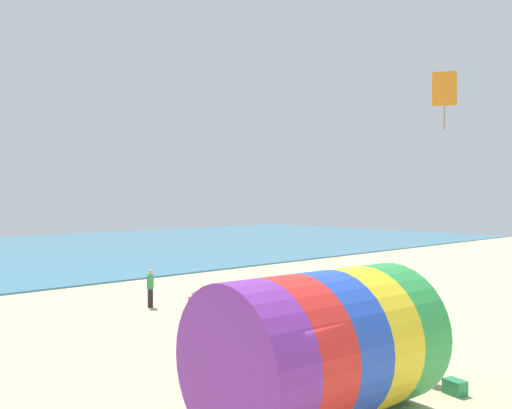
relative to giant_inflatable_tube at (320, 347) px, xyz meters
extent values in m
cylinder|color=purple|center=(-2.11, 0.13, 0.00)|extent=(1.25, 3.34, 3.28)
cylinder|color=red|center=(-1.07, 0.07, 0.00)|extent=(1.25, 3.34, 3.28)
cylinder|color=blue|center=(-0.03, 0.00, 0.00)|extent=(1.25, 3.34, 3.28)
cylinder|color=yellow|center=(1.02, -0.06, 0.00)|extent=(1.25, 3.34, 3.28)
cylinder|color=green|center=(2.06, -0.13, 0.00)|extent=(1.25, 3.34, 3.28)
cylinder|color=black|center=(2.61, -0.16, 0.00)|extent=(0.25, 3.01, 3.01)
cylinder|color=black|center=(4.04, -0.20, -1.24)|extent=(0.24, 0.24, 0.80)
cube|color=red|center=(4.04, -0.20, -0.53)|extent=(0.40, 0.31, 0.60)
sphere|color=beige|center=(4.04, -0.20, -0.11)|extent=(0.22, 0.22, 0.22)
cube|color=orange|center=(9.88, 2.45, 7.23)|extent=(0.57, 0.80, 1.27)
cylinder|color=#8F4F12|center=(9.88, 2.45, 6.35)|extent=(0.03, 0.03, 1.27)
cylinder|color=black|center=(4.30, 13.42, -1.23)|extent=(0.24, 0.24, 0.82)
cube|color=#338C4C|center=(4.30, 13.42, -0.50)|extent=(0.42, 0.40, 0.62)
sphere|color=tan|center=(4.30, 13.42, -0.06)|extent=(0.22, 0.22, 0.22)
cylinder|color=#726651|center=(2.59, 7.97, -1.25)|extent=(0.24, 0.24, 0.78)
cube|color=red|center=(2.59, 7.97, -0.56)|extent=(0.24, 0.37, 0.59)
sphere|color=beige|center=(2.59, 7.97, -0.14)|extent=(0.21, 0.21, 0.21)
cube|color=#268C4C|center=(3.76, -1.19, -1.46)|extent=(0.47, 0.59, 0.36)
camera|label=1|loc=(-9.49, -8.06, 3.29)|focal=40.00mm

